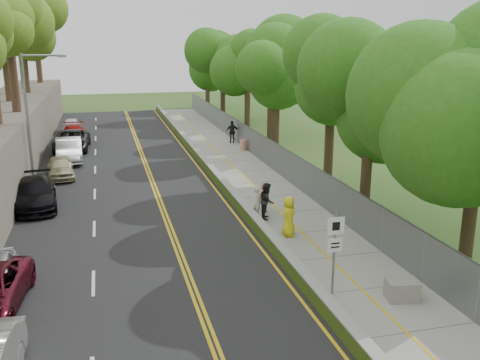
# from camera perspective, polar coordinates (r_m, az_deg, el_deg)

# --- Properties ---
(ground) EXTENTS (140.00, 140.00, 0.00)m
(ground) POSITION_cam_1_polar(r_m,az_deg,el_deg) (21.90, 4.03, -8.93)
(ground) COLOR #33511E
(ground) RESTS_ON ground
(road) EXTENTS (11.20, 66.00, 0.04)m
(road) POSITION_cam_1_polar(r_m,az_deg,el_deg) (35.09, -12.28, 0.07)
(road) COLOR black
(road) RESTS_ON ground
(sidewalk) EXTENTS (4.20, 66.00, 0.05)m
(sidewalk) POSITION_cam_1_polar(r_m,az_deg,el_deg) (36.22, 0.37, 0.90)
(sidewalk) COLOR gray
(sidewalk) RESTS_ON ground
(jersey_barrier) EXTENTS (0.42, 66.00, 0.60)m
(jersey_barrier) POSITION_cam_1_polar(r_m,az_deg,el_deg) (35.65, -3.21, 1.10)
(jersey_barrier) COLOR #8DD329
(jersey_barrier) RESTS_ON ground
(chainlink_fence) EXTENTS (0.04, 66.00, 2.00)m
(chainlink_fence) POSITION_cam_1_polar(r_m,az_deg,el_deg) (36.57, 3.56, 2.58)
(chainlink_fence) COLOR slate
(chainlink_fence) RESTS_ON ground
(trees_fenceside) EXTENTS (7.00, 66.00, 14.00)m
(trees_fenceside) POSITION_cam_1_polar(r_m,az_deg,el_deg) (36.56, 7.29, 11.98)
(trees_fenceside) COLOR #35791D
(trees_fenceside) RESTS_ON ground
(streetlight) EXTENTS (2.52, 0.22, 8.00)m
(streetlight) POSITION_cam_1_polar(r_m,az_deg,el_deg) (33.45, -21.39, 6.74)
(streetlight) COLOR gray
(streetlight) RESTS_ON ground
(signpost) EXTENTS (0.62, 0.09, 3.10)m
(signpost) POSITION_cam_1_polar(r_m,az_deg,el_deg) (18.92, 10.08, -6.66)
(signpost) COLOR gray
(signpost) RESTS_ON sidewalk
(construction_barrel) EXTENTS (0.52, 0.52, 0.85)m
(construction_barrel) POSITION_cam_1_polar(r_m,az_deg,el_deg) (42.92, 0.32, 3.76)
(construction_barrel) COLOR #D13E00
(construction_barrel) RESTS_ON sidewalk
(concrete_block) EXTENTS (1.19, 0.98, 0.71)m
(concrete_block) POSITION_cam_1_polar(r_m,az_deg,el_deg) (19.71, 16.89, -11.14)
(concrete_block) COLOR slate
(concrete_block) RESTS_ON sidewalk
(car_3) EXTENTS (2.60, 5.37, 1.51)m
(car_3) POSITION_cam_1_polar(r_m,az_deg,el_deg) (30.53, -20.99, -1.34)
(car_3) COLOR black
(car_3) RESTS_ON road
(car_4) EXTENTS (1.99, 4.11, 1.35)m
(car_4) POSITION_cam_1_polar(r_m,az_deg,el_deg) (36.38, -18.61, 1.28)
(car_4) COLOR #BCB28B
(car_4) RESTS_ON road
(car_5) EXTENTS (2.05, 5.17, 1.67)m
(car_5) POSITION_cam_1_polar(r_m,az_deg,el_deg) (40.99, -17.78, 3.07)
(car_5) COLOR #B8BBC1
(car_5) RESTS_ON road
(car_6) EXTENTS (2.89, 5.81, 1.58)m
(car_6) POSITION_cam_1_polar(r_m,az_deg,el_deg) (45.00, -17.53, 4.05)
(car_6) COLOR black
(car_6) RESTS_ON road
(car_7) EXTENTS (2.09, 4.97, 1.43)m
(car_7) POSITION_cam_1_polar(r_m,az_deg,el_deg) (48.66, -17.33, 4.76)
(car_7) COLOR maroon
(car_7) RESTS_ON road
(car_8) EXTENTS (1.80, 4.13, 1.38)m
(car_8) POSITION_cam_1_polar(r_m,az_deg,el_deg) (53.00, -17.56, 5.51)
(car_8) COLOR white
(car_8) RESTS_ON road
(painter_0) EXTENTS (0.81, 1.03, 1.86)m
(painter_0) POSITION_cam_1_polar(r_m,az_deg,el_deg) (24.45, 5.23, -3.88)
(painter_0) COLOR yellow
(painter_0) RESTS_ON sidewalk
(painter_1) EXTENTS (0.53, 0.68, 1.64)m
(painter_1) POSITION_cam_1_polar(r_m,az_deg,el_deg) (26.70, 1.87, -2.42)
(painter_1) COLOR beige
(painter_1) RESTS_ON sidewalk
(painter_2) EXTENTS (0.97, 1.09, 1.84)m
(painter_2) POSITION_cam_1_polar(r_m,az_deg,el_deg) (26.67, 2.91, -2.23)
(painter_2) COLOR black
(painter_2) RESTS_ON sidewalk
(painter_3) EXTENTS (0.81, 1.10, 1.53)m
(painter_3) POSITION_cam_1_polar(r_m,az_deg,el_deg) (27.79, 2.70, -1.84)
(painter_3) COLOR #96573B
(painter_3) RESTS_ON sidewalk
(person_far) EXTENTS (1.16, 0.58, 1.91)m
(person_far) POSITION_cam_1_polar(r_m,az_deg,el_deg) (45.85, -0.83, 5.16)
(person_far) COLOR black
(person_far) RESTS_ON sidewalk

